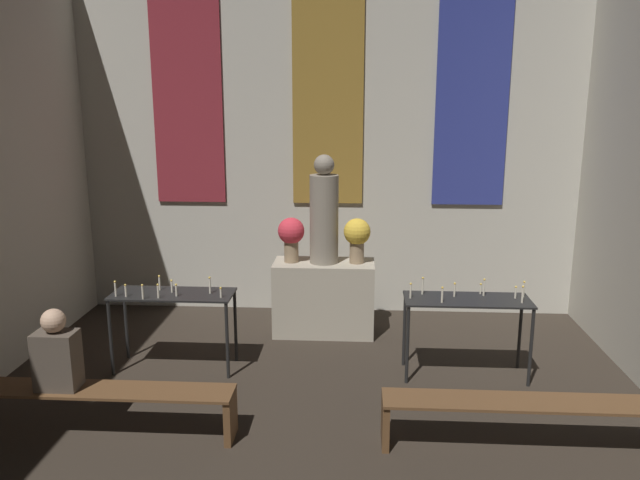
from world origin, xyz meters
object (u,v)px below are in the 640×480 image
object	(u,v)px
altar	(324,298)
flower_vase_right	(357,236)
flower_vase_left	(291,235)
candle_rack_right	(467,309)
statue	(324,214)
person_seated	(57,354)
pew_back_left	(97,400)
pew_back_right	(526,412)
candle_rack_left	(173,303)

from	to	relation	value
altar	flower_vase_right	bearing A→B (deg)	0.00
flower_vase_left	candle_rack_right	size ratio (longest dim) A/B	0.43
statue	flower_vase_right	size ratio (longest dim) A/B	2.39
statue	person_seated	size ratio (longest dim) A/B	1.84
statue	person_seated	world-z (taller)	statue
candle_rack_right	pew_back_left	distance (m)	3.73
altar	flower_vase_left	xyz separation A→B (m)	(-0.41, 0.00, 0.80)
altar	flower_vase_left	world-z (taller)	flower_vase_left
flower_vase_right	pew_back_right	bearing A→B (deg)	-60.83
statue	flower_vase_right	bearing A→B (deg)	0.00
altar	candle_rack_right	world-z (taller)	candle_rack_right
flower_vase_right	candle_rack_right	distance (m)	1.72
flower_vase_left	pew_back_left	size ratio (longest dim) A/B	0.23
flower_vase_left	candle_rack_right	distance (m)	2.35
flower_vase_right	candle_rack_right	bearing A→B (deg)	-44.90
statue	pew_back_left	xyz separation A→B (m)	(-1.85, -2.58, -1.20)
altar	flower_vase_right	distance (m)	0.90
statue	candle_rack_left	xyz separation A→B (m)	(-1.57, -1.17, -0.78)
flower_vase_left	candle_rack_left	size ratio (longest dim) A/B	0.43
flower_vase_left	candle_rack_left	xyz separation A→B (m)	(-1.17, -1.17, -0.51)
candle_rack_left	pew_back_left	world-z (taller)	candle_rack_left
person_seated	pew_back_left	bearing A→B (deg)	0.00
flower_vase_right	person_seated	bearing A→B (deg)	-134.97
statue	candle_rack_right	size ratio (longest dim) A/B	1.02
statue	pew_back_left	bearing A→B (deg)	-125.58
candle_rack_left	candle_rack_right	bearing A→B (deg)	0.07
altar	candle_rack_left	distance (m)	1.98
flower_vase_right	candle_rack_left	world-z (taller)	flower_vase_right
altar	pew_back_left	xyz separation A→B (m)	(-1.85, -2.58, -0.13)
altar	statue	distance (m)	1.07
person_seated	candle_rack_right	bearing A→B (deg)	20.78
flower_vase_left	pew_back_left	distance (m)	3.10
flower_vase_right	candle_rack_left	xyz separation A→B (m)	(-1.98, -1.17, -0.51)
flower_vase_left	pew_back_right	world-z (taller)	flower_vase_left
flower_vase_left	pew_back_right	size ratio (longest dim) A/B	0.23
statue	flower_vase_right	world-z (taller)	statue
altar	person_seated	distance (m)	3.39
candle_rack_left	pew_back_right	size ratio (longest dim) A/B	0.54
statue	candle_rack_right	bearing A→B (deg)	-36.47
flower_vase_left	pew_back_right	distance (m)	3.55
candle_rack_left	person_seated	xyz separation A→B (m)	(-0.60, -1.42, 0.01)
pew_back_left	pew_back_right	size ratio (longest dim) A/B	1.00
flower_vase_right	pew_back_right	xyz separation A→B (m)	(1.44, -2.58, -0.93)
candle_rack_right	altar	bearing A→B (deg)	143.53
person_seated	flower_vase_right	bearing A→B (deg)	45.03
statue	pew_back_right	distance (m)	3.39
flower_vase_right	candle_rack_left	bearing A→B (deg)	-149.48
flower_vase_left	candle_rack_right	world-z (taller)	flower_vase_left
candle_rack_right	pew_back_right	xyz separation A→B (m)	(0.28, -1.42, -0.42)
altar	candle_rack_right	bearing A→B (deg)	-36.47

